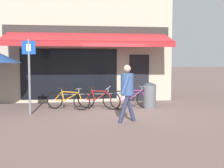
{
  "coord_description": "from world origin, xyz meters",
  "views": [
    {
      "loc": [
        -1.57,
        -9.96,
        1.8
      ],
      "look_at": [
        -0.35,
        -0.74,
        1.05
      ],
      "focal_mm": 45.0,
      "sensor_mm": 36.0,
      "label": 1
    }
  ],
  "objects_px": {
    "bicycle_red": "(98,99)",
    "litter_bin": "(149,95)",
    "parking_sign": "(29,69)",
    "pedestrian_adult": "(127,88)",
    "bicycle_purple": "(132,99)",
    "bicycle_orange": "(68,100)"
  },
  "relations": [
    {
      "from": "bicycle_red",
      "to": "litter_bin",
      "type": "relative_size",
      "value": 1.64
    },
    {
      "from": "bicycle_purple",
      "to": "litter_bin",
      "type": "bearing_deg",
      "value": 2.49
    },
    {
      "from": "pedestrian_adult",
      "to": "parking_sign",
      "type": "bearing_deg",
      "value": 153.91
    },
    {
      "from": "parking_sign",
      "to": "pedestrian_adult",
      "type": "bearing_deg",
      "value": -26.32
    },
    {
      "from": "bicycle_orange",
      "to": "parking_sign",
      "type": "relative_size",
      "value": 0.65
    },
    {
      "from": "bicycle_red",
      "to": "litter_bin",
      "type": "bearing_deg",
      "value": 30.51
    },
    {
      "from": "bicycle_red",
      "to": "pedestrian_adult",
      "type": "xyz_separation_m",
      "value": [
        0.66,
        -2.36,
        0.65
      ]
    },
    {
      "from": "bicycle_red",
      "to": "parking_sign",
      "type": "distance_m",
      "value": 2.78
    },
    {
      "from": "bicycle_orange",
      "to": "parking_sign",
      "type": "xyz_separation_m",
      "value": [
        -1.23,
        -0.95,
        1.18
      ]
    },
    {
      "from": "bicycle_orange",
      "to": "pedestrian_adult",
      "type": "bearing_deg",
      "value": -28.6
    },
    {
      "from": "bicycle_red",
      "to": "bicycle_purple",
      "type": "relative_size",
      "value": 0.93
    },
    {
      "from": "bicycle_purple",
      "to": "pedestrian_adult",
      "type": "distance_m",
      "value": 2.48
    },
    {
      "from": "bicycle_purple",
      "to": "parking_sign",
      "type": "bearing_deg",
      "value": -179.68
    },
    {
      "from": "parking_sign",
      "to": "litter_bin",
      "type": "bearing_deg",
      "value": 12.88
    },
    {
      "from": "litter_bin",
      "to": "bicycle_red",
      "type": "bearing_deg",
      "value": -175.9
    },
    {
      "from": "bicycle_purple",
      "to": "bicycle_red",
      "type": "bearing_deg",
      "value": 165.68
    },
    {
      "from": "bicycle_purple",
      "to": "litter_bin",
      "type": "height_order",
      "value": "litter_bin"
    },
    {
      "from": "bicycle_purple",
      "to": "pedestrian_adult",
      "type": "bearing_deg",
      "value": -117.29
    },
    {
      "from": "pedestrian_adult",
      "to": "parking_sign",
      "type": "height_order",
      "value": "parking_sign"
    },
    {
      "from": "bicycle_purple",
      "to": "bicycle_orange",
      "type": "bearing_deg",
      "value": 164.45
    },
    {
      "from": "bicycle_red",
      "to": "bicycle_purple",
      "type": "distance_m",
      "value": 1.28
    },
    {
      "from": "bicycle_red",
      "to": "pedestrian_adult",
      "type": "relative_size",
      "value": 0.96
    }
  ]
}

